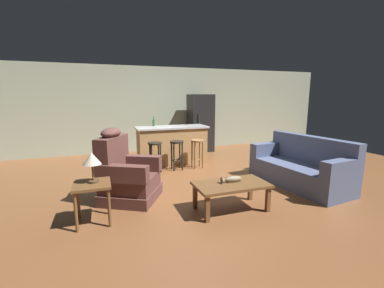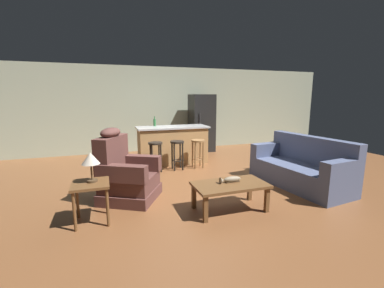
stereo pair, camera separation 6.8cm
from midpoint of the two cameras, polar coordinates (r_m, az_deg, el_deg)
ground_plane at (r=5.46m, az=-1.01°, el=-7.60°), size 12.00×12.00×0.00m
back_wall at (r=8.22m, az=-8.08°, el=7.66°), size 12.00×0.05×2.60m
coffee_table at (r=3.94m, az=8.22°, el=-9.42°), size 1.10×0.60×0.42m
fish_figurine at (r=3.96m, az=8.28°, el=-7.80°), size 0.34×0.10×0.10m
couch at (r=5.39m, az=22.75°, el=-4.89°), size 1.06×1.99×0.94m
recliner_near_lamp at (r=4.42m, az=-14.93°, el=-6.64°), size 1.14×1.14×1.20m
end_table at (r=3.75m, az=-21.80°, el=-9.53°), size 0.48×0.48×0.56m
table_lamp at (r=3.67m, az=-21.86°, el=-3.33°), size 0.24×0.24×0.41m
kitchen_island at (r=6.60m, az=-4.77°, el=-0.16°), size 1.80×0.70×0.95m
bar_stool_left at (r=5.87m, az=-8.52°, el=-1.64°), size 0.32×0.32×0.68m
bar_stool_middle at (r=5.99m, az=-3.71°, el=-1.31°), size 0.32×0.32×0.68m
bar_stool_right at (r=6.14m, az=0.88°, el=-0.98°), size 0.32×0.32×0.68m
refrigerator at (r=8.06m, az=1.63°, el=4.70°), size 0.70×0.69×1.76m
bottle_tall_green at (r=6.64m, az=-8.78°, el=4.75°), size 0.07×0.07×0.25m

